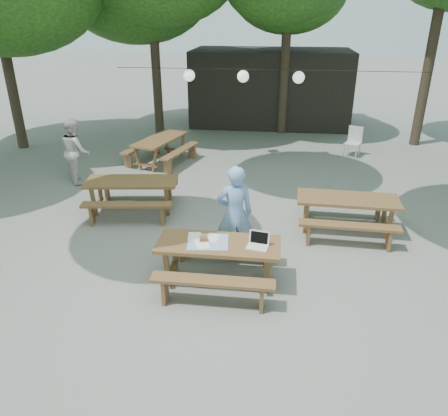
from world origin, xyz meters
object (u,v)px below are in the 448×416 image
at_px(woman, 235,214).
at_px(second_person, 76,151).
at_px(picnic_table_nw, 133,195).
at_px(plastic_chair, 352,148).
at_px(main_picnic_table, 219,262).

bearing_deg(woman, second_person, -50.87).
bearing_deg(picnic_table_nw, woman, -42.18).
bearing_deg(plastic_chair, main_picnic_table, -88.58).
xyz_separation_m(main_picnic_table, woman, (0.17, 0.83, 0.50)).
relative_size(picnic_table_nw, second_person, 1.24).
bearing_deg(main_picnic_table, picnic_table_nw, 132.07).
xyz_separation_m(main_picnic_table, second_person, (-4.33, 4.21, 0.45)).
height_order(main_picnic_table, woman, woman).
distance_m(second_person, plastic_chair, 8.17).
xyz_separation_m(picnic_table_nw, woman, (2.48, -1.71, 0.50)).
bearing_deg(plastic_chair, woman, -89.91).
bearing_deg(picnic_table_nw, main_picnic_table, -55.39).
height_order(main_picnic_table, picnic_table_nw, same).
bearing_deg(picnic_table_nw, plastic_chair, 34.19).
height_order(woman, second_person, woman).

